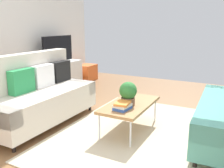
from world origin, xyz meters
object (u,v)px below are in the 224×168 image
tv_console (59,76)px  couch_beige (38,95)px  table_book_0 (122,108)px  bottle_1 (55,61)px  coffee_table (130,105)px  storage_trunk (87,72)px  bottle_0 (52,60)px  bottle_2 (58,60)px  vase_0 (39,62)px  potted_plant (128,93)px  vase_1 (44,61)px  tv (58,50)px

tv_console → couch_beige: bearing=-148.9°
table_book_0 → bottle_1: bearing=57.5°
coffee_table → tv_console: tv_console is taller
coffee_table → storage_trunk: bearing=43.7°
bottle_1 → bottle_0: bearing=180.0°
tv_console → bottle_2: 0.40m
bottle_1 → bottle_2: bottle_1 is taller
storage_trunk → vase_0: bearing=174.9°
potted_plant → bottle_2: bearing=59.4°
storage_trunk → vase_0: size_ratio=3.00×
vase_0 → bottle_2: 0.54m
vase_0 → couch_beige: bearing=-137.3°
bottle_1 → vase_0: bearing=168.4°
coffee_table → potted_plant: bearing=-178.7°
bottle_0 → tv_console: bearing=9.2°
vase_1 → bottle_2: size_ratio=1.24×
tv_console → storage_trunk: tv_console is taller
tv_console → bottle_2: bearing=-140.1°
tv_console → bottle_0: bearing=-170.8°
table_book_0 → bottle_1: (1.59, 2.50, 0.27)m
tv → table_book_0: 3.10m
coffee_table → bottle_2: 2.86m
tv → bottle_1: (-0.14, -0.02, -0.24)m
potted_plant → bottle_0: (1.27, 2.49, 0.15)m
vase_1 → tv: bearing=-9.6°
coffee_table → couch_beige: bearing=105.2°
bottle_0 → vase_1: bearing=151.7°
couch_beige → bottle_0: (1.58, 1.06, 0.30)m
coffee_table → bottle_0: 2.78m
potted_plant → vase_1: (1.10, 2.58, 0.13)m
vase_0 → bottle_0: size_ratio=0.79×
potted_plant → bottle_1: bearing=61.0°
coffee_table → vase_0: (0.86, 2.57, 0.33)m
couch_beige → tv: 2.18m
tv_console → bottle_0: size_ratio=6.40×
tv → bottle_0: tv is taller
coffee_table → storage_trunk: size_ratio=2.12×
potted_plant → bottle_0: 2.80m
tv → storage_trunk: size_ratio=1.92×
coffee_table → bottle_0: bearing=64.3°
coffee_table → bottle_1: bearing=62.4°
tv → coffee_table: bearing=-119.9°
vase_1 → table_book_0: bearing=-116.9°
tv → vase_0: (-0.58, 0.07, -0.23)m
bottle_2 → coffee_table: bearing=-119.3°
bottle_0 → bottle_1: 0.11m
coffee_table → storage_trunk: (2.54, 2.42, -0.17)m
couch_beige → tv_console: bearing=-148.6°
storage_trunk → tv_console: bearing=174.8°
tv → potted_plant: 2.95m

